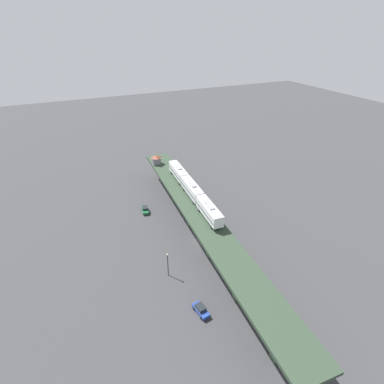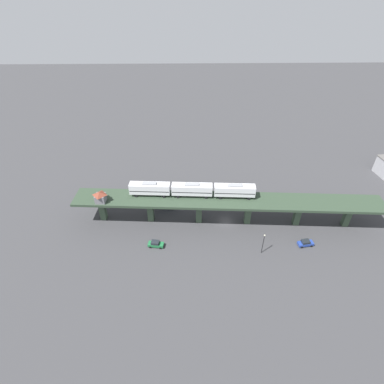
% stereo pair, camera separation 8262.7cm
% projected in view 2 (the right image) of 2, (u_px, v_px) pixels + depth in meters
% --- Properties ---
extents(ground_plane, '(400.00, 400.00, 0.00)m').
position_uv_depth(ground_plane, '(226.00, 222.00, 93.91)').
color(ground_plane, '#38383A').
extents(elevated_viaduct, '(13.88, 92.34, 8.73)m').
position_uv_depth(elevated_viaduct, '(227.00, 203.00, 89.48)').
color(elevated_viaduct, '#2C3D2C').
rests_on(elevated_viaduct, ground).
extents(subway_train, '(5.04, 37.30, 4.45)m').
position_uv_depth(subway_train, '(192.00, 189.00, 88.67)').
color(subway_train, silver).
rests_on(subway_train, elevated_viaduct).
extents(signal_hut, '(3.41, 3.41, 3.40)m').
position_uv_depth(signal_hut, '(100.00, 197.00, 86.91)').
color(signal_hut, slate).
rests_on(signal_hut, elevated_viaduct).
extents(street_car_green, '(2.44, 4.61, 1.89)m').
position_uv_depth(street_car_green, '(156.00, 244.00, 84.96)').
color(street_car_green, '#1E6638').
rests_on(street_car_green, ground).
extents(street_car_blue, '(2.45, 4.62, 1.89)m').
position_uv_depth(street_car_blue, '(306.00, 243.00, 85.25)').
color(street_car_blue, '#233D93').
rests_on(street_car_blue, ground).
extents(delivery_truck, '(4.08, 7.54, 3.20)m').
position_uv_depth(delivery_truck, '(165.00, 202.00, 99.08)').
color(delivery_truck, '#333338').
rests_on(delivery_truck, ground).
extents(street_lamp, '(0.44, 0.44, 6.94)m').
position_uv_depth(street_lamp, '(263.00, 242.00, 81.13)').
color(street_lamp, black).
rests_on(street_lamp, ground).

